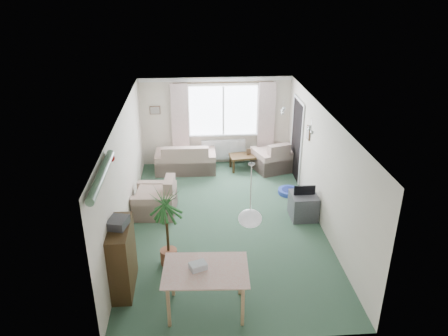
{
  "coord_description": "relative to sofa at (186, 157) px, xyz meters",
  "views": [
    {
      "loc": [
        -0.62,
        -7.93,
        4.89
      ],
      "look_at": [
        0.0,
        0.3,
        1.15
      ],
      "focal_mm": 35.0,
      "sensor_mm": 36.0,
      "label": 1
    }
  ],
  "objects": [
    {
      "name": "doorway",
      "position": [
        2.82,
        -0.55,
        0.61
      ],
      "size": [
        0.03,
        0.95,
        2.0
      ],
      "primitive_type": "cube",
      "color": "black"
    },
    {
      "name": "tinsel_garland",
      "position": [
        -1.08,
        -5.05,
        1.89
      ],
      "size": [
        1.6,
        1.6,
        0.12
      ],
      "primitive_type": "cylinder",
      "color": "#196626"
    },
    {
      "name": "photo_frame",
      "position": [
        1.69,
        0.04,
        0.09
      ],
      "size": [
        0.12,
        0.02,
        0.16
      ],
      "primitive_type": "cube",
      "rotation": [
        0.0,
        0.0,
        0.01
      ],
      "color": "brown",
      "rests_on": "coffee_table"
    },
    {
      "name": "radiator",
      "position": [
        1.04,
        0.44,
        0.01
      ],
      "size": [
        1.2,
        0.1,
        0.55
      ],
      "primitive_type": "cube",
      "color": "white"
    },
    {
      "name": "armchair_corner",
      "position": [
        2.31,
        -0.08,
        0.02
      ],
      "size": [
        1.14,
        1.11,
        0.82
      ],
      "primitive_type": "cube",
      "rotation": [
        0.0,
        0.0,
        3.45
      ],
      "color": "beige",
      "rests_on": "ground"
    },
    {
      "name": "pet_bed",
      "position": [
        2.47,
        -1.51,
        -0.34
      ],
      "size": [
        0.61,
        0.61,
        0.1
      ],
      "primitive_type": "cylinder",
      "rotation": [
        0.0,
        0.0,
        -0.21
      ],
      "color": "#203995",
      "rests_on": "ground"
    },
    {
      "name": "coffee_table",
      "position": [
        1.62,
        0.0,
        -0.19
      ],
      "size": [
        0.94,
        0.6,
        0.4
      ],
      "primitive_type": "cube",
      "rotation": [
        0.0,
        0.0,
        0.13
      ],
      "color": "black",
      "rests_on": "ground"
    },
    {
      "name": "bauble_cluster_a",
      "position": [
        2.14,
        -1.85,
        1.83
      ],
      "size": [
        0.2,
        0.2,
        0.2
      ],
      "primitive_type": "sphere",
      "color": "silver"
    },
    {
      "name": "tv_cube",
      "position": [
        2.54,
        -2.62,
        -0.12
      ],
      "size": [
        0.55,
        0.61,
        0.55
      ],
      "primitive_type": "cube",
      "rotation": [
        0.0,
        0.0,
        0.01
      ],
      "color": "#333438",
      "rests_on": "ground"
    },
    {
      "name": "wall_picture_back",
      "position": [
        -0.76,
        0.48,
        1.16
      ],
      "size": [
        0.28,
        0.03,
        0.22
      ],
      "primitive_type": "cube",
      "color": "brown"
    },
    {
      "name": "houseplant",
      "position": [
        -0.29,
        -4.06,
        0.37
      ],
      "size": [
        0.76,
        0.76,
        1.53
      ],
      "primitive_type": "cylinder",
      "rotation": [
        0.0,
        0.0,
        -0.17
      ],
      "color": "#1C4F1B",
      "rests_on": "ground"
    },
    {
      "name": "hifi_box",
      "position": [
        -1.01,
        -4.65,
        0.86
      ],
      "size": [
        0.35,
        0.41,
        0.14
      ],
      "primitive_type": "cube",
      "rotation": [
        0.0,
        0.0,
        -0.24
      ],
      "color": "#353439",
      "rests_on": "bookshelf"
    },
    {
      "name": "window",
      "position": [
        1.04,
        0.48,
        1.11
      ],
      "size": [
        1.8,
        0.03,
        1.3
      ],
      "primitive_type": "cube",
      "color": "white"
    },
    {
      "name": "dining_table",
      "position": [
        0.35,
        -5.3,
        -0.02
      ],
      "size": [
        1.24,
        0.86,
        0.75
      ],
      "primitive_type": "cube",
      "rotation": [
        0.0,
        0.0,
        -0.05
      ],
      "color": "tan",
      "rests_on": "ground"
    },
    {
      "name": "armchair_left",
      "position": [
        -0.66,
        -2.17,
        0.02
      ],
      "size": [
        0.95,
        0.99,
        0.83
      ],
      "primitive_type": "cube",
      "rotation": [
        0.0,
        0.0,
        -1.65
      ],
      "color": "tan",
      "rests_on": "ground"
    },
    {
      "name": "curtain_right",
      "position": [
        2.19,
        0.38,
        0.88
      ],
      "size": [
        0.45,
        0.08,
        2.0
      ],
      "primitive_type": "cube",
      "color": "beige"
    },
    {
      "name": "curtain_rod",
      "position": [
        1.04,
        0.4,
        1.88
      ],
      "size": [
        2.6,
        0.03,
        0.03
      ],
      "primitive_type": "cube",
      "color": "black"
    },
    {
      "name": "curtain_left",
      "position": [
        -0.11,
        0.38,
        0.88
      ],
      "size": [
        0.45,
        0.08,
        2.0
      ],
      "primitive_type": "cube",
      "color": "beige"
    },
    {
      "name": "gift_box",
      "position": [
        0.23,
        -5.28,
        0.41
      ],
      "size": [
        0.3,
        0.26,
        0.12
      ],
      "primitive_type": "cube",
      "rotation": [
        0.0,
        0.0,
        0.37
      ],
      "color": "silver",
      "rests_on": "dining_table"
    },
    {
      "name": "sofa",
      "position": [
        0.0,
        0.0,
        0.0
      ],
      "size": [
        1.59,
        0.86,
        0.79
      ],
      "primitive_type": "cube",
      "rotation": [
        0.0,
        0.0,
        3.12
      ],
      "color": "beige",
      "rests_on": "ground"
    },
    {
      "name": "wall_picture_right",
      "position": [
        2.82,
        -1.55,
        1.16
      ],
      "size": [
        0.03,
        0.24,
        0.3
      ],
      "primitive_type": "cube",
      "color": "brown"
    },
    {
      "name": "bookshelf",
      "position": [
        -1.0,
        -4.67,
        0.2
      ],
      "size": [
        0.33,
        0.97,
        1.19
      ],
      "primitive_type": "cube",
      "rotation": [
        0.0,
        0.0,
        0.0
      ],
      "color": "black",
      "rests_on": "ground"
    },
    {
      "name": "bauble_cluster_b",
      "position": [
        2.44,
        -3.05,
        1.83
      ],
      "size": [
        0.2,
        0.2,
        0.2
      ],
      "primitive_type": "sphere",
      "color": "silver"
    },
    {
      "name": "ground",
      "position": [
        0.84,
        -2.75,
        -0.39
      ],
      "size": [
        6.5,
        6.5,
        0.0
      ],
      "primitive_type": "plane",
      "color": "#2D4B38"
    },
    {
      "name": "pendant_lamp",
      "position": [
        1.04,
        -5.05,
        1.09
      ],
      "size": [
        0.36,
        0.36,
        0.36
      ],
      "primitive_type": "sphere",
      "color": "white"
    }
  ]
}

